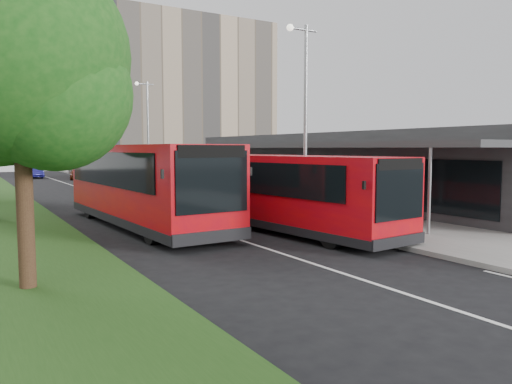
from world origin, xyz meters
TOP-DOWN VIEW (x-y plane):
  - ground at (0.00, 0.00)m, footprint 120.00×120.00m
  - pavement at (6.00, 20.00)m, footprint 5.00×80.00m
  - lane_centre_line at (0.00, 15.00)m, footprint 0.12×70.00m
  - kerb_dashes at (3.30, 19.00)m, footprint 0.12×56.00m
  - office_block at (14.00, 42.00)m, footprint 22.00×12.00m
  - station_building at (10.86, 8.00)m, footprint 7.70×26.00m
  - tree_near at (-7.01, -2.95)m, footprint 4.64×4.64m
  - lamp_post_near at (4.12, 2.00)m, footprint 1.44×0.28m
  - lamp_post_far at (4.12, 22.00)m, footprint 1.44×0.28m
  - bus_main at (2.46, 0.62)m, footprint 3.56×10.36m
  - bus_second at (-1.87, 4.60)m, footprint 3.50×11.69m
  - litter_bin at (5.16, 10.93)m, footprint 0.53×0.53m
  - bollard at (5.11, 17.56)m, footprint 0.15×0.15m
  - car_near at (1.93, 37.69)m, footprint 1.84×3.40m
  - car_far at (-1.52, 42.86)m, footprint 1.84×4.20m

SIDE VIEW (x-z plane):
  - ground at x=0.00m, z-range 0.00..0.00m
  - kerb_dashes at x=3.30m, z-range 0.00..0.01m
  - lane_centre_line at x=0.00m, z-range 0.00..0.01m
  - pavement at x=6.00m, z-range 0.00..0.15m
  - car_near at x=1.93m, z-range 0.00..1.10m
  - bollard at x=5.11m, z-range 0.15..1.01m
  - litter_bin at x=5.16m, z-range 0.15..1.08m
  - car_far at x=-1.52m, z-range 0.00..1.34m
  - bus_main at x=2.46m, z-range 0.04..2.92m
  - bus_second at x=-1.87m, z-range 0.04..3.32m
  - station_building at x=10.86m, z-range 0.04..4.04m
  - lamp_post_near at x=4.12m, z-range 0.72..8.72m
  - lamp_post_far at x=4.12m, z-range 0.72..8.72m
  - tree_near at x=-7.01m, z-range 1.08..8.54m
  - office_block at x=14.00m, z-range 0.00..18.00m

